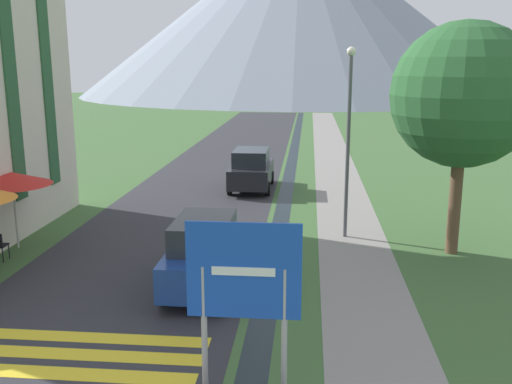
# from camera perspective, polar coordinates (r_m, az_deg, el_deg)

# --- Properties ---
(ground_plane) EXTENTS (160.00, 160.00, 0.00)m
(ground_plane) POSITION_cam_1_polar(r_m,az_deg,el_deg) (25.61, 0.41, 0.30)
(ground_plane) COLOR #3D6033
(road) EXTENTS (6.40, 60.00, 0.01)m
(road) POSITION_cam_1_polar(r_m,az_deg,el_deg) (35.65, -2.23, 3.87)
(road) COLOR #2D2D33
(road) RESTS_ON ground_plane
(footpath) EXTENTS (2.20, 60.00, 0.01)m
(footpath) POSITION_cam_1_polar(r_m,az_deg,el_deg) (35.37, 7.64, 3.69)
(footpath) COLOR gray
(footpath) RESTS_ON ground_plane
(drainage_channel) EXTENTS (0.60, 60.00, 0.00)m
(drainage_channel) POSITION_cam_1_polar(r_m,az_deg,el_deg) (35.36, 3.74, 3.77)
(drainage_channel) COLOR black
(drainage_channel) RESTS_ON ground_plane
(crosswalk_marking) EXTENTS (5.44, 2.54, 0.01)m
(crosswalk_marking) POSITION_cam_1_polar(r_m,az_deg,el_deg) (11.86, -19.14, -15.85)
(crosswalk_marking) COLOR yellow
(crosswalk_marking) RESTS_ON ground_plane
(mountain_distant) EXTENTS (75.19, 75.19, 28.85)m
(mountain_distant) POSITION_cam_1_polar(r_m,az_deg,el_deg) (103.46, 4.41, 17.73)
(mountain_distant) COLOR gray
(mountain_distant) RESTS_ON ground_plane
(road_sign) EXTENTS (1.84, 0.11, 3.14)m
(road_sign) POSITION_cam_1_polar(r_m,az_deg,el_deg) (9.20, -1.24, -9.49)
(road_sign) COLOR #9E9EA3
(road_sign) RESTS_ON ground_plane
(parked_car_near) EXTENTS (1.71, 3.99, 1.82)m
(parked_car_near) POSITION_cam_1_polar(r_m,az_deg,el_deg) (14.43, -5.11, -6.02)
(parked_car_near) COLOR navy
(parked_car_near) RESTS_ON ground_plane
(parked_car_far) EXTENTS (1.83, 3.92, 1.82)m
(parked_car_far) POSITION_cam_1_polar(r_m,az_deg,el_deg) (25.38, -0.46, 2.28)
(parked_car_far) COLOR black
(parked_car_far) RESTS_ON ground_plane
(cafe_umbrella_rear_red) EXTENTS (2.33, 2.33, 2.37)m
(cafe_umbrella_rear_red) POSITION_cam_1_polar(r_m,az_deg,el_deg) (18.53, -23.22, 1.24)
(cafe_umbrella_rear_red) COLOR #B7B2A8
(cafe_umbrella_rear_red) RESTS_ON ground_plane
(streetlamp) EXTENTS (0.28, 0.28, 6.03)m
(streetlamp) POSITION_cam_1_polar(r_m,az_deg,el_deg) (18.20, 9.24, 6.21)
(streetlamp) COLOR #515156
(streetlamp) RESTS_ON ground_plane
(tree_by_path) EXTENTS (4.12, 4.12, 6.73)m
(tree_by_path) POSITION_cam_1_polar(r_m,az_deg,el_deg) (17.27, 20.04, 9.06)
(tree_by_path) COLOR brown
(tree_by_path) RESTS_ON ground_plane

